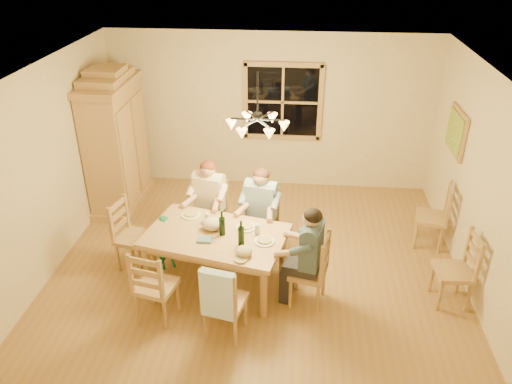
# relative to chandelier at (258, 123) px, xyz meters

# --- Properties ---
(floor) EXTENTS (5.50, 5.50, 0.00)m
(floor) POSITION_rel_chandelier_xyz_m (0.00, 0.00, -2.08)
(floor) COLOR olive
(floor) RESTS_ON ground
(ceiling) EXTENTS (5.50, 5.00, 0.02)m
(ceiling) POSITION_rel_chandelier_xyz_m (0.00, 0.00, 0.62)
(ceiling) COLOR white
(ceiling) RESTS_ON wall_back
(wall_back) EXTENTS (5.50, 0.02, 2.70)m
(wall_back) POSITION_rel_chandelier_xyz_m (0.00, 2.50, -0.73)
(wall_back) COLOR #CAB58F
(wall_back) RESTS_ON floor
(wall_left) EXTENTS (0.02, 5.00, 2.70)m
(wall_left) POSITION_rel_chandelier_xyz_m (-2.75, 0.00, -0.73)
(wall_left) COLOR #CAB58F
(wall_left) RESTS_ON floor
(wall_right) EXTENTS (0.02, 5.00, 2.70)m
(wall_right) POSITION_rel_chandelier_xyz_m (2.75, 0.00, -0.73)
(wall_right) COLOR #CAB58F
(wall_right) RESTS_ON floor
(window) EXTENTS (1.30, 0.06, 1.30)m
(window) POSITION_rel_chandelier_xyz_m (0.20, 2.47, -0.53)
(window) COLOR black
(window) RESTS_ON wall_back
(painting) EXTENTS (0.06, 0.78, 0.64)m
(painting) POSITION_rel_chandelier_xyz_m (2.71, 1.20, -0.48)
(painting) COLOR #A37746
(painting) RESTS_ON wall_right
(chandelier) EXTENTS (0.77, 0.68, 0.71)m
(chandelier) POSITION_rel_chandelier_xyz_m (0.00, 0.00, 0.00)
(chandelier) COLOR black
(chandelier) RESTS_ON ceiling
(armoire) EXTENTS (0.66, 1.40, 2.30)m
(armoire) POSITION_rel_chandelier_xyz_m (-2.42, 1.54, -1.02)
(armoire) COLOR #A37746
(armoire) RESTS_ON floor
(dining_table) EXTENTS (1.92, 1.41, 0.76)m
(dining_table) POSITION_rel_chandelier_xyz_m (-0.49, -0.45, -1.42)
(dining_table) COLOR #A6744A
(dining_table) RESTS_ON floor
(chair_far_left) EXTENTS (0.52, 0.51, 0.99)m
(chair_far_left) POSITION_rel_chandelier_xyz_m (-0.73, 0.45, -1.77)
(chair_far_left) COLOR #A38148
(chair_far_left) RESTS_ON floor
(chair_far_right) EXTENTS (0.52, 0.51, 0.99)m
(chair_far_right) POSITION_rel_chandelier_xyz_m (0.02, 0.28, -1.77)
(chair_far_right) COLOR #A38148
(chair_far_right) RESTS_ON floor
(chair_near_left) EXTENTS (0.52, 0.51, 0.99)m
(chair_near_left) POSITION_rel_chandelier_xyz_m (-1.09, -1.15, -1.77)
(chair_near_left) COLOR #A38148
(chair_near_left) RESTS_ON floor
(chair_near_right) EXTENTS (0.52, 0.51, 0.99)m
(chair_near_right) POSITION_rel_chandelier_xyz_m (-0.24, -1.34, -1.77)
(chair_near_right) COLOR #A38148
(chair_near_right) RESTS_ON floor
(chair_end_left) EXTENTS (0.51, 0.52, 0.99)m
(chair_end_left) POSITION_rel_chandelier_xyz_m (-1.66, -0.18, -1.77)
(chair_end_left) COLOR #A38148
(chair_end_left) RESTS_ON floor
(chair_end_right) EXTENTS (0.51, 0.52, 0.99)m
(chair_end_right) POSITION_rel_chandelier_xyz_m (0.69, -0.71, -1.77)
(chair_end_right) COLOR #A38148
(chair_end_right) RESTS_ON floor
(adult_woman) EXTENTS (0.46, 0.49, 0.87)m
(adult_woman) POSITION_rel_chandelier_xyz_m (-0.73, 0.45, -1.24)
(adult_woman) COLOR beige
(adult_woman) RESTS_ON floor
(adult_plaid_man) EXTENTS (0.46, 0.49, 0.87)m
(adult_plaid_man) POSITION_rel_chandelier_xyz_m (0.02, 0.28, -1.24)
(adult_plaid_man) COLOR #375E97
(adult_plaid_man) RESTS_ON floor
(adult_slate_man) EXTENTS (0.49, 0.46, 0.87)m
(adult_slate_man) POSITION_rel_chandelier_xyz_m (0.69, -0.71, -1.24)
(adult_slate_man) COLOR #405366
(adult_slate_man) RESTS_ON floor
(towel) EXTENTS (0.39, 0.18, 0.58)m
(towel) POSITION_rel_chandelier_xyz_m (-0.28, -1.52, -1.38)
(towel) COLOR #B7CFF8
(towel) RESTS_ON chair_near_right
(wine_bottle_a) EXTENTS (0.08, 0.08, 0.33)m
(wine_bottle_a) POSITION_rel_chandelier_xyz_m (-0.40, -0.45, -1.15)
(wine_bottle_a) COLOR black
(wine_bottle_a) RESTS_ON dining_table
(wine_bottle_b) EXTENTS (0.08, 0.08, 0.33)m
(wine_bottle_b) POSITION_rel_chandelier_xyz_m (-0.14, -0.65, -1.15)
(wine_bottle_b) COLOR black
(wine_bottle_b) RESTS_ON dining_table
(plate_woman) EXTENTS (0.26, 0.26, 0.02)m
(plate_woman) POSITION_rel_chandelier_xyz_m (-0.89, -0.03, -1.31)
(plate_woman) COLOR white
(plate_woman) RESTS_ON dining_table
(plate_plaid) EXTENTS (0.26, 0.26, 0.02)m
(plate_plaid) POSITION_rel_chandelier_xyz_m (-0.12, -0.27, -1.31)
(plate_plaid) COLOR white
(plate_plaid) RESTS_ON dining_table
(plate_slate) EXTENTS (0.26, 0.26, 0.02)m
(plate_slate) POSITION_rel_chandelier_xyz_m (0.14, -0.57, -1.31)
(plate_slate) COLOR white
(plate_slate) RESTS_ON dining_table
(wine_glass_a) EXTENTS (0.06, 0.06, 0.14)m
(wine_glass_a) POSITION_rel_chandelier_xyz_m (-0.64, -0.19, -1.25)
(wine_glass_a) COLOR silver
(wine_glass_a) RESTS_ON dining_table
(wine_glass_b) EXTENTS (0.06, 0.06, 0.14)m
(wine_glass_b) POSITION_rel_chandelier_xyz_m (0.03, -0.40, -1.25)
(wine_glass_b) COLOR silver
(wine_glass_b) RESTS_ON dining_table
(cap) EXTENTS (0.20, 0.20, 0.11)m
(cap) POSITION_rel_chandelier_xyz_m (-0.08, -0.86, -1.26)
(cap) COLOR tan
(cap) RESTS_ON dining_table
(napkin) EXTENTS (0.21, 0.18, 0.03)m
(napkin) POSITION_rel_chandelier_xyz_m (-0.59, -0.61, -1.30)
(napkin) COLOR slate
(napkin) RESTS_ON dining_table
(cloth_bundle) EXTENTS (0.28, 0.22, 0.15)m
(cloth_bundle) POSITION_rel_chandelier_xyz_m (-0.54, -0.34, -1.24)
(cloth_bundle) COLOR tan
(cloth_bundle) RESTS_ON dining_table
(child) EXTENTS (0.35, 0.31, 0.80)m
(child) POSITION_rel_chandelier_xyz_m (-1.21, -0.18, -1.68)
(child) COLOR #1B7C60
(child) RESTS_ON floor
(chair_spare_front) EXTENTS (0.44, 0.46, 0.99)m
(chair_spare_front) POSITION_rel_chandelier_xyz_m (2.45, -0.54, -1.77)
(chair_spare_front) COLOR #A38148
(chair_spare_front) RESTS_ON floor
(chair_spare_back) EXTENTS (0.51, 0.52, 0.99)m
(chair_spare_back) POSITION_rel_chandelier_xyz_m (2.45, 0.73, -1.77)
(chair_spare_back) COLOR #A38148
(chair_spare_back) RESTS_ON floor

